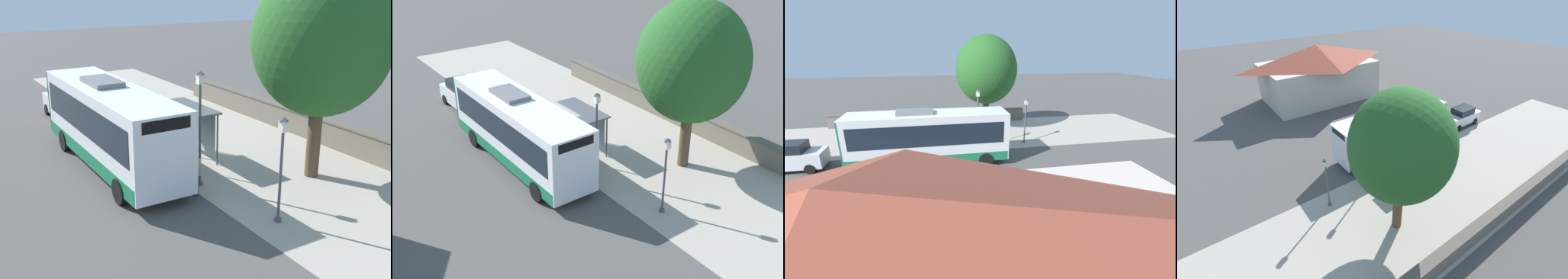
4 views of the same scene
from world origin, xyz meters
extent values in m
plane|color=#514F4C|center=(0.00, 0.00, 0.00)|extent=(120.00, 120.00, 0.00)
cube|color=#ADA393|center=(-4.50, 0.00, 0.01)|extent=(9.00, 44.00, 0.02)
cube|color=#6B6356|center=(-8.55, 0.00, 0.61)|extent=(0.50, 20.00, 1.22)
cube|color=#5B5449|center=(-8.55, 0.00, 1.26)|extent=(0.60, 20.00, 0.08)
cube|color=white|center=(1.73, -0.10, 2.02)|extent=(2.49, 10.44, 3.13)
cube|color=black|center=(1.73, -0.10, 2.42)|extent=(2.53, 9.60, 1.38)
cube|color=#197247|center=(1.73, -0.10, 0.76)|extent=(2.53, 10.23, 0.63)
cube|color=#197247|center=(1.73, -5.29, 2.02)|extent=(2.53, 0.06, 3.01)
cube|color=black|center=(1.73, 5.07, 3.27)|extent=(1.86, 0.08, 0.44)
cube|color=slate|center=(1.73, -0.89, 3.69)|extent=(1.24, 2.30, 0.22)
cylinder|color=black|center=(0.57, 3.55, 0.50)|extent=(0.30, 1.00, 1.00)
cylinder|color=black|center=(2.89, 3.55, 0.50)|extent=(0.30, 1.00, 1.00)
cylinder|color=black|center=(0.57, -3.34, 0.50)|extent=(0.30, 1.00, 1.00)
cylinder|color=black|center=(2.89, -3.34, 0.50)|extent=(0.30, 1.00, 1.00)
cylinder|color=#515459|center=(-1.07, -0.97, 1.18)|extent=(0.08, 0.08, 2.37)
cylinder|color=#515459|center=(-1.07, 2.13, 1.18)|extent=(0.08, 0.08, 2.37)
cylinder|color=#515459|center=(-2.31, -0.97, 1.18)|extent=(0.08, 0.08, 2.37)
cylinder|color=#515459|center=(-2.31, 2.13, 1.18)|extent=(0.08, 0.08, 2.37)
cube|color=#515459|center=(-1.69, 0.58, 2.41)|extent=(1.54, 3.41, 0.08)
cube|color=silver|center=(-2.29, 0.58, 1.30)|extent=(0.03, 2.80, 1.89)
cylinder|color=#2D3347|center=(0.09, 4.41, 0.42)|extent=(0.12, 0.12, 0.84)
cylinder|color=#2D3347|center=(0.25, 4.41, 0.42)|extent=(0.12, 0.12, 0.84)
cube|color=gray|center=(0.17, 4.41, 1.18)|extent=(0.34, 0.22, 0.68)
sphere|color=tan|center=(0.17, 4.41, 1.64)|extent=(0.23, 0.23, 0.23)
cube|color=#4C7247|center=(-2.24, -2.58, 0.45)|extent=(0.40, 1.87, 0.06)
cube|color=#4C7247|center=(-2.41, -2.58, 0.68)|extent=(0.04, 1.87, 0.40)
cube|color=black|center=(-2.24, -3.32, 0.23)|extent=(0.32, 0.06, 0.45)
cube|color=black|center=(-2.24, -1.83, 0.23)|extent=(0.32, 0.06, 0.45)
cylinder|color=#4C4C51|center=(-0.50, 3.62, 0.08)|extent=(0.24, 0.24, 0.16)
cylinder|color=#4C4C51|center=(-0.50, 3.62, 2.09)|extent=(0.10, 0.10, 4.17)
cube|color=silver|center=(-0.50, 3.62, 4.35)|extent=(0.24, 0.24, 0.35)
pyramid|color=#4C4C51|center=(-0.50, 3.62, 4.59)|extent=(0.28, 0.28, 0.14)
cylinder|color=#4C4C51|center=(-1.16, 7.68, 0.08)|extent=(0.24, 0.24, 0.16)
cylinder|color=#4C4C51|center=(-1.16, 7.68, 1.63)|extent=(0.10, 0.10, 3.26)
cube|color=silver|center=(-1.16, 7.68, 3.44)|extent=(0.24, 0.24, 0.35)
pyramid|color=#4C4C51|center=(-1.16, 7.68, 3.68)|extent=(0.28, 0.28, 0.14)
cylinder|color=brown|center=(-5.07, 5.18, 2.09)|extent=(0.57, 0.57, 4.19)
ellipsoid|color=#265B23|center=(-5.07, 5.18, 5.70)|extent=(5.50, 5.50, 6.06)
cube|color=silver|center=(1.10, -8.95, 0.76)|extent=(1.71, 4.09, 0.98)
cube|color=black|center=(1.10, -9.05, 1.56)|extent=(1.46, 2.13, 0.61)
cylinder|color=black|center=(0.29, -7.62, 0.32)|extent=(0.22, 0.64, 0.64)
cylinder|color=black|center=(1.91, -7.62, 0.32)|extent=(0.22, 0.64, 0.64)
camera|label=1|loc=(9.00, 19.12, 8.01)|focal=45.00mm
camera|label=2|loc=(12.34, 20.47, 12.98)|focal=45.00mm
camera|label=3|loc=(18.58, 0.29, 7.56)|focal=24.00mm
camera|label=4|loc=(-13.07, 12.89, 12.73)|focal=24.00mm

